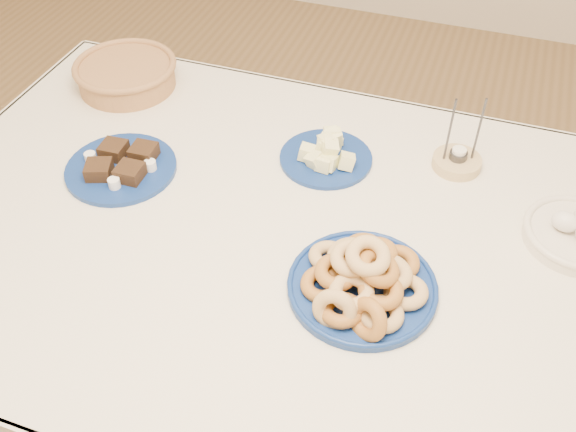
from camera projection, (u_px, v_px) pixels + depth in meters
The scene contains 7 objects.
ground at pixel (294, 416), 1.84m from camera, with size 5.00×5.00×0.00m, color olive.
dining_table at pixel (296, 269), 1.39m from camera, with size 1.71×1.11×0.75m.
donut_platter at pixel (363, 281), 1.19m from camera, with size 0.33×0.33×0.13m.
melon_plate at pixel (327, 153), 1.48m from camera, with size 0.27×0.27×0.08m.
brownie_plate at pixel (121, 166), 1.46m from camera, with size 0.32×0.32×0.04m.
wicker_basket at pixel (126, 73), 1.70m from camera, with size 0.31×0.31×0.07m.
candle_holder at pixel (457, 161), 1.47m from camera, with size 0.14×0.14×0.19m.
Camera 1 is at (0.29, -0.88, 1.70)m, focal length 40.00 mm.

